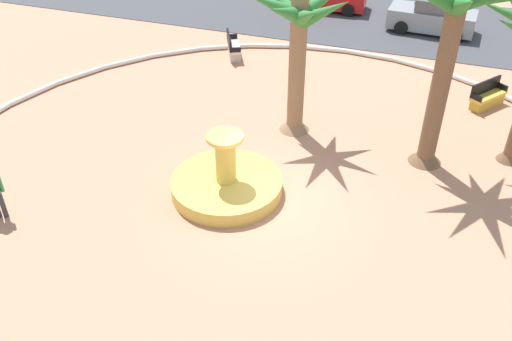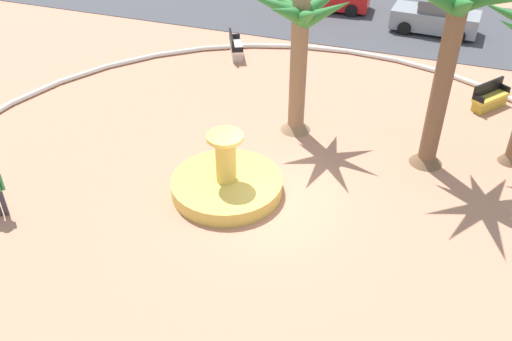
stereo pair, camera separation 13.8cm
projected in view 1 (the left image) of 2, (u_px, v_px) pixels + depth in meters
name	position (u px, v px, depth m)	size (l,w,h in m)	color
ground_plane	(269.00, 201.00, 16.48)	(80.00, 80.00, 0.00)	tan
plaza_curb	(269.00, 198.00, 16.42)	(22.56, 22.56, 0.20)	silver
street_asphalt	(363.00, 18.00, 28.52)	(48.00, 8.00, 0.03)	#424247
fountain	(227.00, 184.00, 16.65)	(3.32, 3.32, 1.99)	gold
palm_tree_near_fountain	(298.00, 33.00, 17.69)	(3.48, 3.59, 5.06)	#8E6B4C
palm_tree_mid_plaza	(454.00, 23.00, 15.46)	(4.16, 4.17, 6.17)	brown
bench_east	(233.00, 49.00, 24.60)	(1.16, 1.66, 1.00)	beige
bench_north	(487.00, 98.00, 20.91)	(1.36, 1.58, 1.00)	gold
parked_car_second	(433.00, 16.00, 26.63)	(4.09, 2.10, 1.67)	gray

